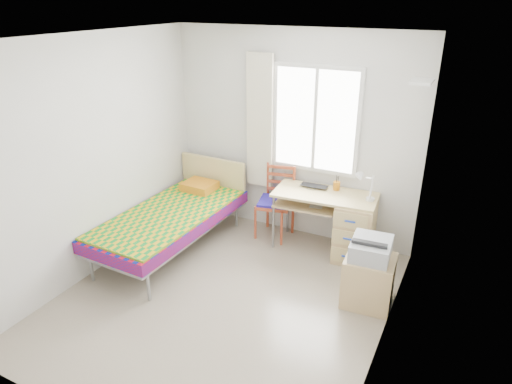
{
  "coord_description": "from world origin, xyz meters",
  "views": [
    {
      "loc": [
        2.08,
        -3.36,
        2.94
      ],
      "look_at": [
        0.1,
        0.55,
        1.03
      ],
      "focal_mm": 32.0,
      "sensor_mm": 36.0,
      "label": 1
    }
  ],
  "objects_px": {
    "desk": "(349,225)",
    "bed": "(174,216)",
    "cabinet": "(368,281)",
    "chair": "(277,197)",
    "printer": "(371,248)"
  },
  "relations": [
    {
      "from": "desk",
      "to": "bed",
      "type": "bearing_deg",
      "value": -163.01
    },
    {
      "from": "bed",
      "to": "desk",
      "type": "height_order",
      "value": "bed"
    },
    {
      "from": "bed",
      "to": "cabinet",
      "type": "xyz_separation_m",
      "value": [
        2.42,
        -0.02,
        -0.17
      ]
    },
    {
      "from": "bed",
      "to": "desk",
      "type": "relative_size",
      "value": 1.69
    },
    {
      "from": "desk",
      "to": "chair",
      "type": "relative_size",
      "value": 1.32
    },
    {
      "from": "bed",
      "to": "chair",
      "type": "relative_size",
      "value": 2.23
    },
    {
      "from": "bed",
      "to": "chair",
      "type": "bearing_deg",
      "value": 44.28
    },
    {
      "from": "cabinet",
      "to": "printer",
      "type": "bearing_deg",
      "value": 110.27
    },
    {
      "from": "desk",
      "to": "chair",
      "type": "xyz_separation_m",
      "value": [
        -1.0,
        0.1,
        0.12
      ]
    },
    {
      "from": "printer",
      "to": "chair",
      "type": "bearing_deg",
      "value": 143.59
    },
    {
      "from": "chair",
      "to": "bed",
      "type": "bearing_deg",
      "value": -150.79
    },
    {
      "from": "bed",
      "to": "chair",
      "type": "xyz_separation_m",
      "value": [
        0.98,
        0.89,
        0.09
      ]
    },
    {
      "from": "desk",
      "to": "cabinet",
      "type": "bearing_deg",
      "value": -66.36
    },
    {
      "from": "chair",
      "to": "printer",
      "type": "bearing_deg",
      "value": -45.13
    },
    {
      "from": "chair",
      "to": "cabinet",
      "type": "height_order",
      "value": "chair"
    }
  ]
}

